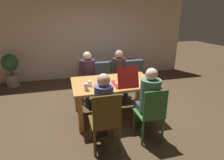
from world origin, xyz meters
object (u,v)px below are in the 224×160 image
at_px(chair_1, 151,113).
at_px(drinking_glass_2, 107,87).
at_px(chair_2, 88,80).
at_px(chair_3, 106,121).
at_px(drinking_glass_1, 90,84).
at_px(person_2, 88,74).
at_px(person_0, 120,71).
at_px(drinking_glass_3, 86,87).
at_px(person_1, 148,97).
at_px(pizza_box_0, 124,82).
at_px(dining_table, 113,87).
at_px(couch, 112,73).
at_px(plate_0, 103,81).
at_px(plate_1, 146,82).
at_px(person_3, 103,105).
at_px(drinking_glass_0, 131,77).
at_px(potted_plant, 11,68).
at_px(chair_0, 118,78).

xyz_separation_m(chair_1, drinking_glass_2, (-0.61, 0.54, 0.31)).
bearing_deg(chair_2, chair_3, -90.00).
xyz_separation_m(drinking_glass_1, drinking_glass_2, (0.26, -0.30, 0.02)).
bearing_deg(person_2, chair_2, 90.00).
height_order(person_0, drinking_glass_3, person_0).
xyz_separation_m(person_1, pizza_box_0, (-0.23, 0.57, 0.09)).
relative_size(dining_table, drinking_glass_2, 11.39).
bearing_deg(couch, person_0, -96.49).
distance_m(plate_0, plate_1, 0.86).
bearing_deg(plate_0, drinking_glass_3, -135.23).
height_order(person_3, drinking_glass_0, person_3).
height_order(drinking_glass_0, potted_plant, potted_plant).
height_order(person_1, potted_plant, person_1).
bearing_deg(drinking_glass_1, drinking_glass_3, -114.31).
bearing_deg(chair_3, dining_table, 68.50).
height_order(person_1, drinking_glass_2, person_1).
height_order(pizza_box_0, plate_0, pizza_box_0).
bearing_deg(person_1, drinking_glass_2, 147.38).
xyz_separation_m(person_1, drinking_glass_3, (-0.95, 0.50, 0.10)).
xyz_separation_m(chair_3, pizza_box_0, (0.55, 0.77, 0.29)).
distance_m(dining_table, chair_2, 1.01).
relative_size(plate_0, drinking_glass_0, 2.20).
distance_m(drinking_glass_0, drinking_glass_2, 0.77).
height_order(pizza_box_0, plate_1, pizza_box_0).
height_order(person_0, chair_1, person_0).
height_order(dining_table, chair_2, chair_2).
xyz_separation_m(drinking_glass_0, potted_plant, (-2.83, 2.37, -0.25)).
relative_size(dining_table, person_1, 1.31).
bearing_deg(chair_3, chair_1, 3.42).
height_order(chair_2, plate_1, chair_2).
bearing_deg(drinking_glass_3, chair_2, 81.54).
bearing_deg(drinking_glass_3, person_2, 80.41).
bearing_deg(person_1, plate_0, 123.96).
distance_m(couch, potted_plant, 2.99).
relative_size(person_2, chair_3, 1.25).
height_order(chair_3, plate_0, chair_3).
height_order(drinking_glass_1, drinking_glass_2, drinking_glass_2).
bearing_deg(person_2, potted_plant, 141.37).
height_order(drinking_glass_3, potted_plant, potted_plant).
distance_m(dining_table, pizza_box_0, 0.32).
height_order(chair_1, couch, chair_1).
xyz_separation_m(pizza_box_0, plate_1, (0.46, 0.00, -0.04)).
relative_size(chair_1, drinking_glass_1, 9.18).
xyz_separation_m(drinking_glass_1, couch, (1.02, 2.20, -0.53)).
height_order(chair_1, pizza_box_0, pizza_box_0).
xyz_separation_m(chair_0, couch, (0.15, 1.15, -0.21)).
distance_m(drinking_glass_0, drinking_glass_3, 1.03).
height_order(chair_0, plate_1, chair_0).
distance_m(dining_table, plate_0, 0.25).
relative_size(chair_3, drinking_glass_2, 6.85).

